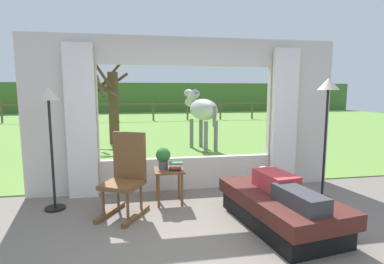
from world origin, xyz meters
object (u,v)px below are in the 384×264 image
(potted_plant, at_px, (163,157))
(horse, at_px, (202,110))
(rocking_chair, at_px, (126,175))
(floor_lamp_left, at_px, (49,111))
(pasture_tree, at_px, (112,103))
(book_stack, at_px, (176,166))
(side_table, at_px, (169,175))
(floor_lamp_right, at_px, (327,102))
(reclining_person, at_px, (283,186))
(recliner_sofa, at_px, (280,209))

(potted_plant, relative_size, horse, 0.18)
(rocking_chair, height_order, floor_lamp_left, floor_lamp_left)
(floor_lamp_left, relative_size, pasture_tree, 0.65)
(rocking_chair, relative_size, book_stack, 5.32)
(side_table, xyz_separation_m, floor_lamp_right, (2.36, -0.27, 1.09))
(side_table, distance_m, floor_lamp_left, 1.90)
(reclining_person, relative_size, potted_plant, 4.49)
(rocking_chair, xyz_separation_m, potted_plant, (0.54, 0.36, 0.16))
(book_stack, xyz_separation_m, pasture_tree, (-1.36, 5.59, 0.73))
(floor_lamp_right, xyz_separation_m, pasture_tree, (-3.63, 5.79, -0.21))
(rocking_chair, xyz_separation_m, side_table, (0.62, 0.30, -0.12))
(recliner_sofa, height_order, floor_lamp_left, floor_lamp_left)
(rocking_chair, relative_size, side_table, 2.15)
(floor_lamp_left, bearing_deg, horse, 53.33)
(horse, relative_size, pasture_tree, 0.68)
(recliner_sofa, bearing_deg, side_table, 132.94)
(book_stack, relative_size, horse, 0.12)
(potted_plant, relative_size, book_stack, 1.52)
(potted_plant, xyz_separation_m, book_stack, (0.17, -0.13, -0.13))
(potted_plant, bearing_deg, recliner_sofa, -38.03)
(potted_plant, height_order, horse, horse)
(floor_lamp_right, height_order, pasture_tree, pasture_tree)
(horse, bearing_deg, book_stack, -124.76)
(recliner_sofa, xyz_separation_m, rocking_chair, (-1.90, 0.71, 0.33))
(reclining_person, height_order, side_table, reclining_person)
(recliner_sofa, bearing_deg, floor_lamp_right, 25.66)
(side_table, distance_m, potted_plant, 0.29)
(rocking_chair, height_order, side_table, rocking_chair)
(floor_lamp_left, bearing_deg, potted_plant, 0.90)
(floor_lamp_right, bearing_deg, horse, 103.23)
(floor_lamp_right, bearing_deg, pasture_tree, 122.09)
(floor_lamp_left, height_order, floor_lamp_right, floor_lamp_right)
(potted_plant, bearing_deg, rocking_chair, -146.43)
(reclining_person, height_order, horse, horse)
(floor_lamp_left, xyz_separation_m, floor_lamp_right, (4.00, -0.30, 0.11))
(rocking_chair, distance_m, pasture_tree, 5.91)
(side_table, bearing_deg, floor_lamp_left, 178.76)
(horse, bearing_deg, potted_plant, -127.47)
(recliner_sofa, bearing_deg, book_stack, 132.80)
(side_table, height_order, pasture_tree, pasture_tree)
(reclining_person, height_order, rocking_chair, rocking_chair)
(floor_lamp_left, distance_m, pasture_tree, 5.50)
(reclining_person, distance_m, floor_lamp_left, 3.24)
(book_stack, bearing_deg, horse, 72.96)
(recliner_sofa, relative_size, horse, 1.00)
(side_table, xyz_separation_m, potted_plant, (-0.08, 0.06, 0.28))
(rocking_chair, distance_m, floor_lamp_right, 3.13)
(pasture_tree, bearing_deg, book_stack, -76.36)
(side_table, height_order, floor_lamp_right, floor_lamp_right)
(book_stack, relative_size, pasture_tree, 0.08)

